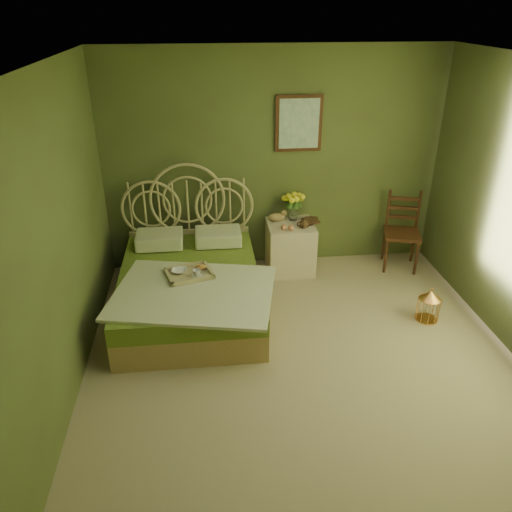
{
  "coord_description": "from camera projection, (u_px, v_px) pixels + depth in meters",
  "views": [
    {
      "loc": [
        -0.85,
        -3.44,
        2.99
      ],
      "look_at": [
        -0.35,
        1.0,
        0.71
      ],
      "focal_mm": 35.0,
      "sensor_mm": 36.0,
      "label": 1
    }
  ],
  "objects": [
    {
      "name": "floor",
      "position": [
        307.0,
        374.0,
        4.49
      ],
      "size": [
        4.5,
        4.5,
        0.0
      ],
      "primitive_type": "plane",
      "color": "tan",
      "rests_on": "ground"
    },
    {
      "name": "ceiling",
      "position": [
        326.0,
        67.0,
        3.3
      ],
      "size": [
        4.5,
        4.5,
        0.0
      ],
      "primitive_type": "plane",
      "rotation": [
        3.14,
        0.0,
        0.0
      ],
      "color": "silver",
      "rests_on": "wall_back"
    },
    {
      "name": "wall_back",
      "position": [
        274.0,
        162.0,
        5.89
      ],
      "size": [
        4.0,
        0.0,
        4.0
      ],
      "primitive_type": "plane",
      "rotation": [
        1.57,
        0.0,
        0.0
      ],
      "color": "#576635",
      "rests_on": "floor"
    },
    {
      "name": "wall_left",
      "position": [
        51.0,
        257.0,
        3.7
      ],
      "size": [
        0.0,
        4.5,
        4.5
      ],
      "primitive_type": "plane",
      "rotation": [
        1.57,
        0.0,
        1.57
      ],
      "color": "#576635",
      "rests_on": "floor"
    },
    {
      "name": "wall_art",
      "position": [
        299.0,
        124.0,
        5.68
      ],
      "size": [
        0.54,
        0.04,
        0.64
      ],
      "color": "#311F0D",
      "rests_on": "wall_back"
    },
    {
      "name": "bed",
      "position": [
        190.0,
        284.0,
        5.32
      ],
      "size": [
        1.71,
        2.17,
        1.34
      ],
      "color": "tan",
      "rests_on": "floor"
    },
    {
      "name": "nightstand",
      "position": [
        290.0,
        242.0,
        6.1
      ],
      "size": [
        0.56,
        0.56,
        1.04
      ],
      "color": "#F0E2C3",
      "rests_on": "floor"
    },
    {
      "name": "chair",
      "position": [
        401.0,
        226.0,
        6.14
      ],
      "size": [
        0.52,
        0.52,
        0.95
      ],
      "rotation": [
        0.0,
        0.0,
        -0.27
      ],
      "color": "#311F0D",
      "rests_on": "floor"
    },
    {
      "name": "birdcage",
      "position": [
        429.0,
        306.0,
        5.19
      ],
      "size": [
        0.23,
        0.23,
        0.34
      ],
      "rotation": [
        0.0,
        0.0,
        0.22
      ],
      "color": "#DA8F45",
      "rests_on": "floor"
    },
    {
      "name": "book_lower",
      "position": [
        305.0,
        222.0,
        6.01
      ],
      "size": [
        0.22,
        0.25,
        0.02
      ],
      "primitive_type": "imported",
      "rotation": [
        0.0,
        0.0,
        0.36
      ],
      "color": "#381E0F",
      "rests_on": "nightstand"
    },
    {
      "name": "book_upper",
      "position": [
        305.0,
        220.0,
        6.0
      ],
      "size": [
        0.18,
        0.23,
        0.02
      ],
      "primitive_type": "imported",
      "rotation": [
        0.0,
        0.0,
        -0.14
      ],
      "color": "#472819",
      "rests_on": "nightstand"
    },
    {
      "name": "cereal_bowl",
      "position": [
        179.0,
        271.0,
        5.09
      ],
      "size": [
        0.18,
        0.18,
        0.04
      ],
      "primitive_type": "imported",
      "rotation": [
        0.0,
        0.0,
        -0.18
      ],
      "color": "white",
      "rests_on": "bed"
    },
    {
      "name": "coffee_cup",
      "position": [
        197.0,
        273.0,
        5.0
      ],
      "size": [
        0.09,
        0.09,
        0.08
      ],
      "primitive_type": "imported",
      "rotation": [
        0.0,
        0.0,
        0.09
      ],
      "color": "white",
      "rests_on": "bed"
    }
  ]
}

